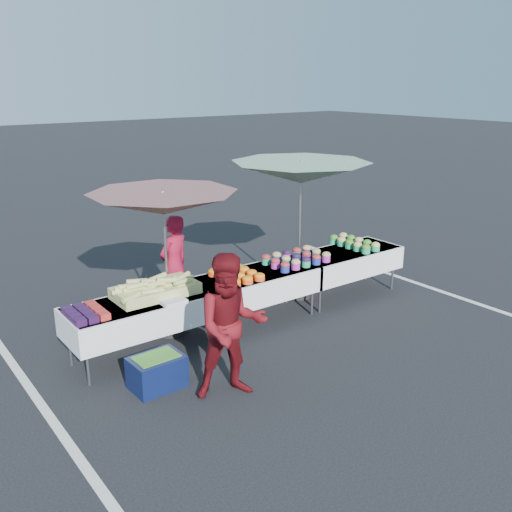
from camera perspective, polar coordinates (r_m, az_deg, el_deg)
ground at (r=8.36m, az=-0.00°, el=-6.55°), size 80.00×80.00×0.00m
stripe_left at (r=7.13m, az=-21.60°, el=-12.33°), size 0.10×5.00×0.00m
stripe_right at (r=10.46m, az=14.21°, el=-2.09°), size 0.10×5.00×0.00m
table_left at (r=7.29m, az=-11.48°, el=-5.67°), size 1.86×0.81×0.75m
table_center at (r=8.14m, az=-0.00°, el=-2.80°), size 1.86×0.81×0.75m
table_right at (r=9.27m, az=8.96°, el=-0.47°), size 1.86×0.81×0.75m
berry_punnets at (r=6.91m, az=-16.69°, el=-5.50°), size 0.40×0.54×0.08m
corn_pile at (r=7.33m, az=-9.98°, el=-3.26°), size 1.16×0.57×0.26m
plastic_bags at (r=7.09m, az=-8.33°, el=-4.49°), size 0.30×0.25×0.05m
carrot_bowls at (r=7.87m, az=-2.00°, el=-1.86°), size 0.55×0.69×0.11m
potato_cups at (r=8.51m, az=4.05°, el=-0.19°), size 0.94×0.58×0.16m
bean_baskets at (r=9.44m, az=9.79°, el=1.32°), size 0.36×0.86×0.15m
vendor at (r=8.47m, az=-8.17°, el=-0.95°), size 0.64×0.53×1.51m
customer at (r=6.22m, az=-2.49°, el=-7.05°), size 0.97×0.87×1.64m
umbrella_left at (r=7.51m, az=-9.25°, el=5.11°), size 2.62×2.62×2.01m
umbrella_right at (r=8.79m, az=4.51°, el=8.22°), size 2.21×2.21×2.21m
storage_bin at (r=6.72m, az=-9.88°, el=-11.28°), size 0.60×0.45×0.39m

